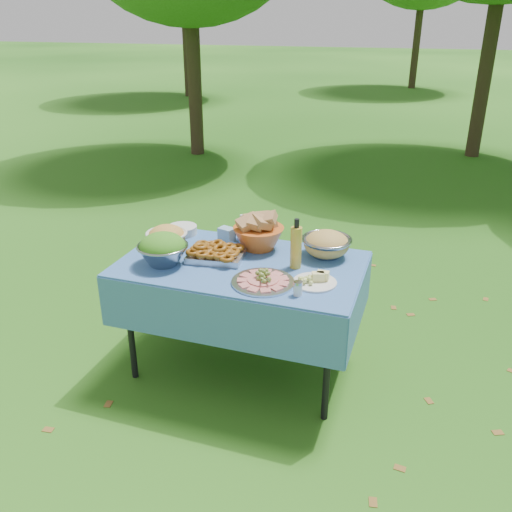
{
  "coord_description": "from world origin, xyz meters",
  "views": [
    {
      "loc": [
        1.04,
        -2.8,
        2.13
      ],
      "look_at": [
        0.1,
        0.0,
        0.82
      ],
      "focal_mm": 38.0,
      "sensor_mm": 36.0,
      "label": 1
    }
  ],
  "objects_px": {
    "salad_bowl": "(163,249)",
    "oil_bottle": "(296,244)",
    "pasta_bowl_steel": "(327,244)",
    "bread_bowl": "(258,232)",
    "picnic_table": "(242,317)",
    "plate_stack": "(182,230)",
    "charcuterie_platter": "(263,276)"
  },
  "relations": [
    {
      "from": "bread_bowl",
      "to": "charcuterie_platter",
      "type": "height_order",
      "value": "bread_bowl"
    },
    {
      "from": "salad_bowl",
      "to": "pasta_bowl_steel",
      "type": "xyz_separation_m",
      "value": [
        0.9,
        0.44,
        -0.02
      ]
    },
    {
      "from": "picnic_table",
      "to": "salad_bowl",
      "type": "xyz_separation_m",
      "value": [
        -0.44,
        -0.17,
        0.48
      ]
    },
    {
      "from": "picnic_table",
      "to": "salad_bowl",
      "type": "bearing_deg",
      "value": -158.85
    },
    {
      "from": "picnic_table",
      "to": "oil_bottle",
      "type": "distance_m",
      "value": 0.63
    },
    {
      "from": "bread_bowl",
      "to": "pasta_bowl_steel",
      "type": "xyz_separation_m",
      "value": [
        0.44,
        0.02,
        -0.03
      ]
    },
    {
      "from": "picnic_table",
      "to": "plate_stack",
      "type": "relative_size",
      "value": 7.27
    },
    {
      "from": "pasta_bowl_steel",
      "to": "plate_stack",
      "type": "bearing_deg",
      "value": 177.02
    },
    {
      "from": "picnic_table",
      "to": "pasta_bowl_steel",
      "type": "height_order",
      "value": "pasta_bowl_steel"
    },
    {
      "from": "picnic_table",
      "to": "plate_stack",
      "type": "distance_m",
      "value": 0.75
    },
    {
      "from": "picnic_table",
      "to": "plate_stack",
      "type": "height_order",
      "value": "plate_stack"
    },
    {
      "from": "salad_bowl",
      "to": "plate_stack",
      "type": "xyz_separation_m",
      "value": [
        -0.11,
        0.49,
        -0.07
      ]
    },
    {
      "from": "salad_bowl",
      "to": "charcuterie_platter",
      "type": "height_order",
      "value": "salad_bowl"
    },
    {
      "from": "bread_bowl",
      "to": "charcuterie_platter",
      "type": "xyz_separation_m",
      "value": [
        0.18,
        -0.47,
        -0.07
      ]
    },
    {
      "from": "pasta_bowl_steel",
      "to": "oil_bottle",
      "type": "height_order",
      "value": "oil_bottle"
    },
    {
      "from": "salad_bowl",
      "to": "pasta_bowl_steel",
      "type": "bearing_deg",
      "value": 25.75
    },
    {
      "from": "plate_stack",
      "to": "oil_bottle",
      "type": "distance_m",
      "value": 0.93
    },
    {
      "from": "bread_bowl",
      "to": "oil_bottle",
      "type": "distance_m",
      "value": 0.37
    },
    {
      "from": "plate_stack",
      "to": "pasta_bowl_steel",
      "type": "distance_m",
      "value": 1.02
    },
    {
      "from": "plate_stack",
      "to": "charcuterie_platter",
      "type": "height_order",
      "value": "charcuterie_platter"
    },
    {
      "from": "plate_stack",
      "to": "bread_bowl",
      "type": "height_order",
      "value": "bread_bowl"
    },
    {
      "from": "oil_bottle",
      "to": "salad_bowl",
      "type": "bearing_deg",
      "value": -164.5
    },
    {
      "from": "charcuterie_platter",
      "to": "oil_bottle",
      "type": "height_order",
      "value": "oil_bottle"
    },
    {
      "from": "salad_bowl",
      "to": "oil_bottle",
      "type": "xyz_separation_m",
      "value": [
        0.76,
        0.21,
        0.05
      ]
    },
    {
      "from": "picnic_table",
      "to": "charcuterie_platter",
      "type": "distance_m",
      "value": 0.52
    },
    {
      "from": "plate_stack",
      "to": "bread_bowl",
      "type": "relative_size",
      "value": 0.61
    },
    {
      "from": "pasta_bowl_steel",
      "to": "oil_bottle",
      "type": "relative_size",
      "value": 1.0
    },
    {
      "from": "bread_bowl",
      "to": "pasta_bowl_steel",
      "type": "distance_m",
      "value": 0.44
    },
    {
      "from": "salad_bowl",
      "to": "bread_bowl",
      "type": "height_order",
      "value": "bread_bowl"
    },
    {
      "from": "salad_bowl",
      "to": "oil_bottle",
      "type": "distance_m",
      "value": 0.8
    },
    {
      "from": "salad_bowl",
      "to": "plate_stack",
      "type": "height_order",
      "value": "salad_bowl"
    },
    {
      "from": "plate_stack",
      "to": "charcuterie_platter",
      "type": "xyz_separation_m",
      "value": [
        0.76,
        -0.54,
        0.01
      ]
    }
  ]
}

